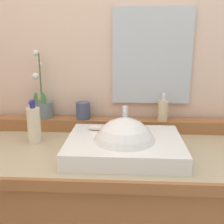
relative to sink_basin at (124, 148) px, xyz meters
name	(u,v)px	position (x,y,z in m)	size (l,w,h in m)	color
wall_back	(110,57)	(-0.09, 0.48, 0.35)	(2.97, 0.20, 2.44)	beige
back_ledge	(108,125)	(-0.09, 0.31, 0.00)	(1.37, 0.09, 0.06)	#995D33
sink_basin	(124,148)	(0.00, 0.00, 0.00)	(0.49, 0.39, 0.29)	white
soap_bar	(96,127)	(-0.14, 0.12, 0.05)	(0.07, 0.04, 0.02)	beige
potted_plant	(42,105)	(-0.45, 0.32, 0.10)	(0.12, 0.12, 0.36)	slate
soap_dispenser	(163,110)	(0.20, 0.30, 0.09)	(0.05, 0.05, 0.15)	beige
tumbler_cup	(83,110)	(-0.23, 0.31, 0.08)	(0.08, 0.08, 0.09)	#434C65
lotion_bottle	(34,124)	(-0.43, 0.12, 0.06)	(0.06, 0.07, 0.21)	beige
mirror	(152,57)	(0.13, 0.37, 0.36)	(0.41, 0.02, 0.49)	silver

